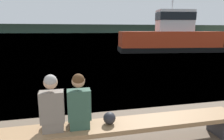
{
  "coord_description": "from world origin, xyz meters",
  "views": [
    {
      "loc": [
        0.18,
        -0.18,
        2.08
      ],
      "look_at": [
        1.58,
        5.97,
        0.82
      ],
      "focal_mm": 32.0,
      "sensor_mm": 36.0,
      "label": 1
    }
  ],
  "objects": [
    {
      "name": "water_surface",
      "position": [
        0.0,
        124.6,
        0.0
      ],
      "size": [
        240.0,
        240.0,
        0.0
      ],
      "primitive_type": "plane",
      "color": "teal",
      "rests_on": "ground"
    },
    {
      "name": "bench_main",
      "position": [
        -0.08,
        2.97,
        0.39
      ],
      "size": [
        6.91,
        0.55,
        0.47
      ],
      "color": "#8E6B47",
      "rests_on": "ground"
    },
    {
      "name": "person_right",
      "position": [
        0.34,
        2.96,
        0.89
      ],
      "size": [
        0.37,
        0.36,
        0.94
      ],
      "color": "#2D4C3D",
      "rests_on": "bench_main"
    },
    {
      "name": "far_shoreline",
      "position": [
        0.0,
        170.21,
        3.41
      ],
      "size": [
        600.0,
        12.0,
        6.82
      ],
      "primitive_type": "cube",
      "color": "#2D3D2D",
      "rests_on": "ground"
    },
    {
      "name": "shopping_bag",
      "position": [
        0.86,
        2.99,
        0.57
      ],
      "size": [
        0.21,
        0.22,
        0.21
      ],
      "color": "#232328",
      "rests_on": "bench_main"
    },
    {
      "name": "tugboat_red",
      "position": [
        10.15,
        17.85,
        1.27
      ],
      "size": [
        10.14,
        4.03,
        7.07
      ],
      "rotation": [
        0.0,
        0.0,
        1.44
      ],
      "color": "red",
      "rests_on": "water_surface"
    },
    {
      "name": "person_left",
      "position": [
        -0.09,
        2.96,
        0.9
      ],
      "size": [
        0.37,
        0.37,
        0.94
      ],
      "color": "#70665B",
      "rests_on": "bench_main"
    }
  ]
}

